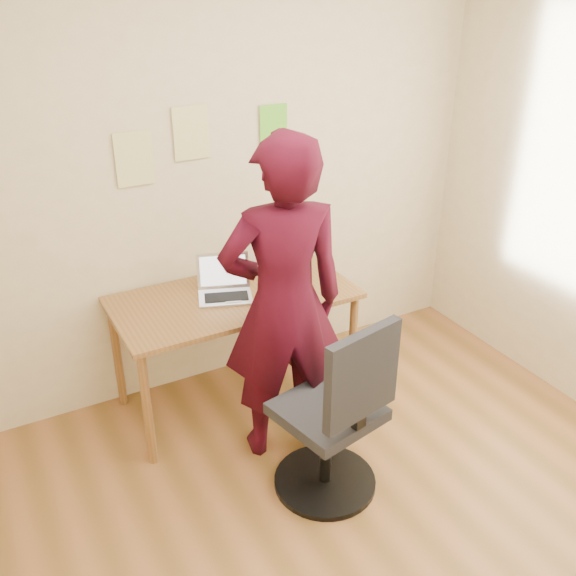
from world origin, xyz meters
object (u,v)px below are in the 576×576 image
laptop (224,287)px  desk (234,308)px  phone (282,301)px  person (283,304)px  office_chair (336,423)px

laptop → desk: bearing=-19.8°
phone → person: bearing=-111.9°
laptop → phone: (0.25, -0.24, -0.04)m
laptop → office_chair: size_ratio=0.37×
laptop → phone: bearing=-24.3°
laptop → person: bearing=-59.7°
desk → phone: (0.21, -0.21, 0.09)m
office_chair → desk: bearing=84.7°
desk → office_chair: 0.99m
laptop → office_chair: 1.07m
desk → laptop: 0.15m
phone → office_chair: (-0.10, -0.75, -0.30)m
desk → laptop: bearing=140.5°
desk → office_chair: bearing=-83.3°
laptop → phone: laptop is taller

